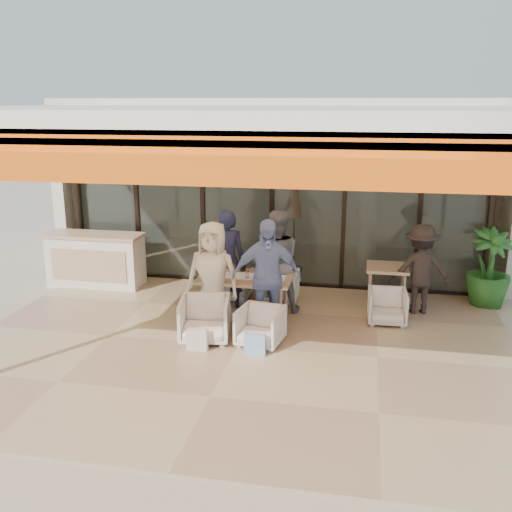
{
  "coord_description": "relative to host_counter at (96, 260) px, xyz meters",
  "views": [
    {
      "loc": [
        1.72,
        -7.47,
        3.47
      ],
      "look_at": [
        0.1,
        0.9,
        1.15
      ],
      "focal_mm": 40.0,
      "sensor_mm": 36.0,
      "label": 1
    }
  ],
  "objects": [
    {
      "name": "tote_bag_blue",
      "position": [
        3.62,
        -2.54,
        -0.36
      ],
      "size": [
        0.3,
        0.1,
        0.34
      ],
      "primitive_type": "cube",
      "color": "#99BFD8",
      "rests_on": "ground"
    },
    {
      "name": "tote_bag_cream",
      "position": [
        2.78,
        -2.54,
        -0.36
      ],
      "size": [
        0.3,
        0.1,
        0.34
      ],
      "primitive_type": "cube",
      "color": "silver",
      "rests_on": "ground"
    },
    {
      "name": "chair_near_left",
      "position": [
        2.78,
        -2.14,
        -0.16
      ],
      "size": [
        0.82,
        0.79,
        0.74
      ],
      "primitive_type": "imported",
      "rotation": [
        0.0,
        0.0,
        0.17
      ],
      "color": "white",
      "rests_on": "ground"
    },
    {
      "name": "diner_cream",
      "position": [
        2.78,
        -1.64,
        0.33
      ],
      "size": [
        0.87,
        0.6,
        1.72
      ],
      "primitive_type": "imported",
      "rotation": [
        0.0,
        0.0,
        -0.06
      ],
      "color": "beige",
      "rests_on": "ground"
    },
    {
      "name": "diner_grey",
      "position": [
        3.62,
        -0.74,
        0.35
      ],
      "size": [
        1.02,
        0.9,
        1.76
      ],
      "primitive_type": "imported",
      "rotation": [
        0.0,
        0.0,
        3.46
      ],
      "color": "slate",
      "rests_on": "ground"
    },
    {
      "name": "chair_near_right",
      "position": [
        3.62,
        -2.14,
        -0.21
      ],
      "size": [
        0.71,
        0.67,
        0.64
      ],
      "primitive_type": "imported",
      "rotation": [
        0.0,
        0.0,
        -0.16
      ],
      "color": "white",
      "rests_on": "ground"
    },
    {
      "name": "interior_block",
      "position": [
        3.32,
        3.02,
        1.7
      ],
      "size": [
        9.05,
        3.62,
        3.52
      ],
      "color": "silver",
      "rests_on": "ground"
    },
    {
      "name": "glass_storefront",
      "position": [
        3.31,
        0.7,
        1.07
      ],
      "size": [
        8.08,
        0.1,
        3.2
      ],
      "color": "#9EADA3",
      "rests_on": "ground"
    },
    {
      "name": "side_table",
      "position": [
        5.47,
        -0.16,
        0.11
      ],
      "size": [
        0.7,
        0.7,
        0.74
      ],
      "color": "tan",
      "rests_on": "ground"
    },
    {
      "name": "standing_woman",
      "position": [
        5.99,
        -0.35,
        0.24
      ],
      "size": [
        1.06,
        0.69,
        1.53
      ],
      "primitive_type": "imported",
      "rotation": [
        0.0,
        0.0,
        3.27
      ],
      "color": "black",
      "rests_on": "ground"
    },
    {
      "name": "dining_table",
      "position": [
        3.19,
        -1.18,
        0.16
      ],
      "size": [
        1.5,
        0.9,
        0.93
      ],
      "color": "tan",
      "rests_on": "ground"
    },
    {
      "name": "terrace_floor",
      "position": [
        3.31,
        -2.3,
        -0.53
      ],
      "size": [
        8.0,
        6.0,
        0.01
      ],
      "primitive_type": "cube",
      "color": "tan",
      "rests_on": "ground"
    },
    {
      "name": "side_chair",
      "position": [
        5.47,
        -0.91,
        -0.22
      ],
      "size": [
        0.62,
        0.59,
        0.62
      ],
      "primitive_type": "imported",
      "rotation": [
        0.0,
        0.0,
        0.04
      ],
      "color": "white",
      "rests_on": "ground"
    },
    {
      "name": "terrace_structure",
      "position": [
        3.31,
        -2.56,
        2.72
      ],
      "size": [
        8.0,
        6.0,
        3.4
      ],
      "color": "silver",
      "rests_on": "ground"
    },
    {
      "name": "chair_far_left",
      "position": [
        2.78,
        -0.24,
        -0.22
      ],
      "size": [
        0.65,
        0.62,
        0.62
      ],
      "primitive_type": "imported",
      "rotation": [
        0.0,
        0.0,
        3.04
      ],
      "color": "white",
      "rests_on": "ground"
    },
    {
      "name": "diner_navy",
      "position": [
        2.78,
        -0.74,
        0.34
      ],
      "size": [
        0.72,
        0.57,
        1.74
      ],
      "primitive_type": "imported",
      "rotation": [
        0.0,
        0.0,
        3.41
      ],
      "color": "#1A1F39",
      "rests_on": "ground"
    },
    {
      "name": "diner_periwinkle",
      "position": [
        3.62,
        -1.64,
        0.37
      ],
      "size": [
        1.13,
        0.68,
        1.8
      ],
      "primitive_type": "imported",
      "rotation": [
        0.0,
        0.0,
        0.24
      ],
      "color": "#7C93CF",
      "rests_on": "ground"
    },
    {
      "name": "ground",
      "position": [
        3.31,
        -2.3,
        -0.53
      ],
      "size": [
        70.0,
        70.0,
        0.0
      ],
      "primitive_type": "plane",
      "color": "#C6B293",
      "rests_on": "ground"
    },
    {
      "name": "chair_far_right",
      "position": [
        3.62,
        -0.24,
        -0.21
      ],
      "size": [
        0.63,
        0.59,
        0.65
      ],
      "primitive_type": "imported",
      "rotation": [
        0.0,
        0.0,
        3.14
      ],
      "color": "white",
      "rests_on": "ground"
    },
    {
      "name": "host_counter",
      "position": [
        0.0,
        0.0,
        0.0
      ],
      "size": [
        1.85,
        0.65,
        1.04
      ],
      "color": "silver",
      "rests_on": "ground"
    },
    {
      "name": "potted_palm",
      "position": [
        7.2,
        0.28,
        0.16
      ],
      "size": [
        0.98,
        0.98,
        1.37
      ],
      "primitive_type": "imported",
      "rotation": [
        0.0,
        0.0,
        0.35
      ],
      "color": "#1E5919",
      "rests_on": "ground"
    }
  ]
}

